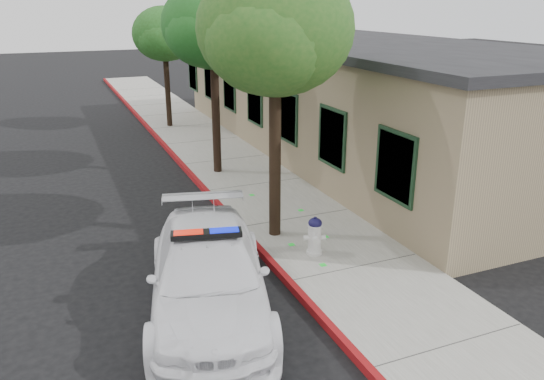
{
  "coord_description": "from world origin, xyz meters",
  "views": [
    {
      "loc": [
        -4.04,
        -8.78,
        5.54
      ],
      "look_at": [
        0.64,
        2.32,
        1.28
      ],
      "focal_mm": 35.3,
      "sensor_mm": 36.0,
      "label": 1
    }
  ],
  "objects_px": {
    "clapboard_building": "(350,96)",
    "street_tree_mid": "(213,30)",
    "police_car": "(208,274)",
    "fire_hydrant": "(315,235)",
    "street_tree_near": "(276,35)",
    "street_tree_far": "(165,37)"
  },
  "relations": [
    {
      "from": "clapboard_building",
      "to": "street_tree_mid",
      "type": "bearing_deg",
      "value": -168.21
    },
    {
      "from": "police_car",
      "to": "fire_hydrant",
      "type": "height_order",
      "value": "police_car"
    },
    {
      "from": "clapboard_building",
      "to": "street_tree_near",
      "type": "height_order",
      "value": "street_tree_near"
    },
    {
      "from": "clapboard_building",
      "to": "fire_hydrant",
      "type": "relative_size",
      "value": 23.79
    },
    {
      "from": "clapboard_building",
      "to": "street_tree_far",
      "type": "height_order",
      "value": "street_tree_far"
    },
    {
      "from": "police_car",
      "to": "street_tree_far",
      "type": "height_order",
      "value": "street_tree_far"
    },
    {
      "from": "fire_hydrant",
      "to": "police_car",
      "type": "bearing_deg",
      "value": -140.01
    },
    {
      "from": "fire_hydrant",
      "to": "street_tree_near",
      "type": "bearing_deg",
      "value": 123.69
    },
    {
      "from": "fire_hydrant",
      "to": "street_tree_mid",
      "type": "bearing_deg",
      "value": 109.04
    },
    {
      "from": "police_car",
      "to": "street_tree_mid",
      "type": "xyz_separation_m",
      "value": [
        2.66,
        8.01,
        3.95
      ]
    },
    {
      "from": "police_car",
      "to": "street_tree_mid",
      "type": "height_order",
      "value": "street_tree_mid"
    },
    {
      "from": "street_tree_mid",
      "to": "street_tree_near",
      "type": "bearing_deg",
      "value": -92.48
    },
    {
      "from": "clapboard_building",
      "to": "street_tree_far",
      "type": "xyz_separation_m",
      "value": [
        -5.64,
        6.3,
        1.96
      ]
    },
    {
      "from": "police_car",
      "to": "street_tree_mid",
      "type": "bearing_deg",
      "value": 85.73
    },
    {
      "from": "clapboard_building",
      "to": "street_tree_near",
      "type": "relative_size",
      "value": 3.31
    },
    {
      "from": "street_tree_near",
      "to": "street_tree_mid",
      "type": "height_order",
      "value": "street_tree_near"
    },
    {
      "from": "fire_hydrant",
      "to": "street_tree_mid",
      "type": "relative_size",
      "value": 0.14
    },
    {
      "from": "police_car",
      "to": "street_tree_far",
      "type": "distance_m",
      "value": 16.1
    },
    {
      "from": "street_tree_far",
      "to": "street_tree_near",
      "type": "bearing_deg",
      "value": -91.5
    },
    {
      "from": "police_car",
      "to": "clapboard_building",
      "type": "bearing_deg",
      "value": 61.74
    },
    {
      "from": "street_tree_near",
      "to": "street_tree_far",
      "type": "relative_size",
      "value": 1.2
    },
    {
      "from": "fire_hydrant",
      "to": "street_tree_mid",
      "type": "height_order",
      "value": "street_tree_mid"
    }
  ]
}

